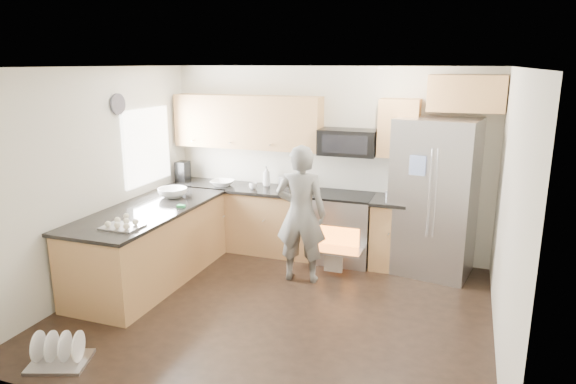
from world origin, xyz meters
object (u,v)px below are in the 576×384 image
at_px(person, 301,214).
at_px(dish_rack, 59,355).
at_px(refrigerator, 434,197).
at_px(stove_range, 344,213).

bearing_deg(person, dish_rack, 52.98).
bearing_deg(refrigerator, stove_range, -169.64).
relative_size(stove_range, dish_rack, 2.94).
bearing_deg(person, stove_range, -119.65).
relative_size(person, dish_rack, 2.80).
relative_size(stove_range, refrigerator, 0.90).
relative_size(refrigerator, dish_rack, 3.26).
relative_size(refrigerator, person, 1.16).
height_order(stove_range, person, stove_range).
distance_m(refrigerator, person, 1.72).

